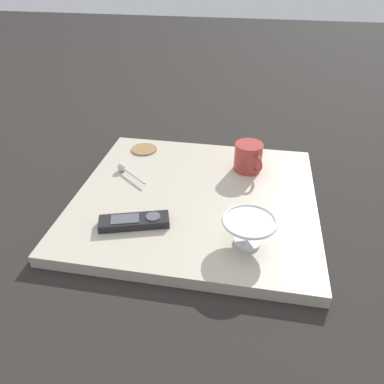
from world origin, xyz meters
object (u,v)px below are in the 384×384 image
at_px(coffee_mug, 249,157).
at_px(drink_coaster, 144,149).
at_px(cereal_bowl, 249,230).
at_px(teaspoon, 124,169).
at_px(tv_remote_near, 134,221).

relative_size(coffee_mug, drink_coaster, 1.24).
xyz_separation_m(cereal_bowl, coffee_mug, (-0.02, 0.34, 0.00)).
height_order(coffee_mug, teaspoon, coffee_mug).
bearing_deg(drink_coaster, coffee_mug, -10.90).
height_order(cereal_bowl, tv_remote_near, cereal_bowl).
xyz_separation_m(tv_remote_near, drink_coaster, (-0.09, 0.39, -0.01)).
height_order(cereal_bowl, teaspoon, cereal_bowl).
distance_m(teaspoon, tv_remote_near, 0.26).
bearing_deg(tv_remote_near, drink_coaster, 102.79).
height_order(coffee_mug, drink_coaster, coffee_mug).
distance_m(coffee_mug, tv_remote_near, 0.41).
height_order(coffee_mug, tv_remote_near, coffee_mug).
relative_size(cereal_bowl, coffee_mug, 1.21).
distance_m(cereal_bowl, coffee_mug, 0.34).
bearing_deg(cereal_bowl, coffee_mug, 93.12).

